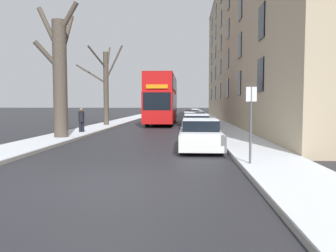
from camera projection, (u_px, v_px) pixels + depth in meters
ground_plane at (100, 183)px, 8.20m from camera, size 320.00×320.00×0.00m
sidewalk_left at (149, 114)px, 61.27m from camera, size 2.37×130.00×0.16m
sidewalk_right at (202, 114)px, 60.70m from camera, size 2.37×130.00×0.16m
terrace_facade_right at (266, 40)px, 35.16m from camera, size 9.10×49.35×17.72m
bare_tree_left_0 at (60, 72)px, 17.94m from camera, size 2.80×2.50×7.45m
bare_tree_left_1 at (105, 85)px, 28.52m from camera, size 4.35×4.22×7.22m
double_decker_bus at (162, 97)px, 31.89m from camera, size 2.55×11.18×4.65m
parked_car_0 at (200, 135)px, 14.28m from camera, size 1.77×4.45×1.33m
parked_car_1 at (196, 126)px, 19.99m from camera, size 1.72×4.08×1.37m
parked_car_2 at (194, 122)px, 24.99m from camera, size 1.83×4.28×1.38m
parked_car_3 at (193, 119)px, 30.22m from camera, size 1.83×3.93×1.31m
parked_car_4 at (192, 116)px, 35.87m from camera, size 1.78×3.94×1.33m
pedestrian_left_sidewalk at (81, 120)px, 21.27m from camera, size 0.38×0.38×1.73m
street_sign_post at (251, 121)px, 9.96m from camera, size 0.32×0.07×2.53m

